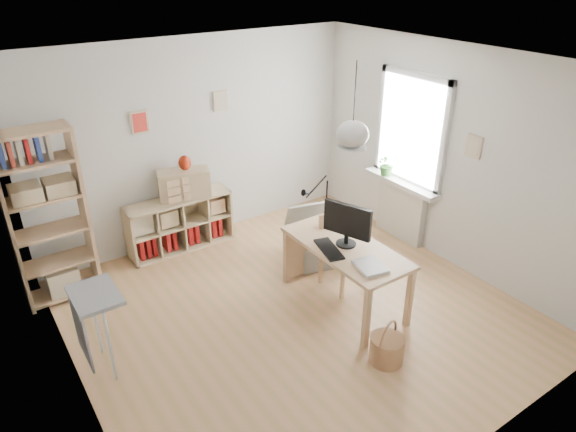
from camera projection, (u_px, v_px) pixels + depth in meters
ground at (296, 312)px, 5.71m from camera, size 4.50×4.50×0.00m
room_shell at (353, 134)px, 4.96m from camera, size 4.50×4.50×4.50m
window_unit at (412, 130)px, 6.56m from camera, size 0.07×1.16×1.46m
radiator at (401, 211)px, 7.07m from camera, size 0.10×0.80×0.80m
windowsill at (401, 183)px, 6.85m from camera, size 0.22×1.20×0.06m
desk at (345, 253)px, 5.58m from camera, size 0.70×1.50×0.75m
cube_shelf at (178, 227)px, 6.87m from camera, size 1.40×0.38×0.72m
tall_bookshelf at (46, 212)px, 5.51m from camera, size 0.80×0.38×2.00m
side_table at (90, 312)px, 4.64m from camera, size 0.40×0.55×0.85m
chair at (341, 245)px, 5.99m from camera, size 0.46×0.46×0.92m
wicker_basket at (387, 348)px, 4.97m from camera, size 0.33×0.33×0.46m
storage_chest at (319, 244)px, 6.60m from camera, size 0.81×0.88×0.69m
monitor at (347, 223)px, 5.44m from camera, size 0.24×0.53×0.48m
keyboard at (329, 249)px, 5.45m from camera, size 0.29×0.49×0.02m
task_lamp at (315, 197)px, 5.84m from camera, size 0.46×0.17×0.49m
yarn_ball at (328, 219)px, 5.94m from camera, size 0.14×0.14×0.14m
paper_tray at (370, 267)px, 5.14m from camera, size 0.32×0.37×0.03m
drawer_chest at (184, 184)px, 6.62m from camera, size 0.71×0.48×0.37m
red_vase at (185, 163)px, 6.51m from camera, size 0.16×0.16×0.19m
potted_plant at (388, 164)px, 6.95m from camera, size 0.36×0.34×0.31m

